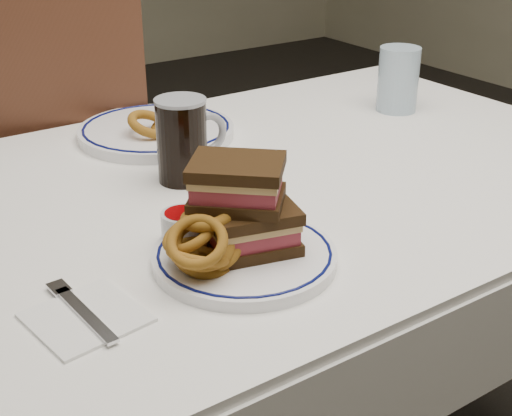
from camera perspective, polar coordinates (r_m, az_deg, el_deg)
dining_table at (r=1.24m, az=1.83°, el=-1.56°), size 1.27×0.87×0.75m
chair_far at (r=1.68m, az=-17.14°, el=1.25°), size 0.56×0.56×1.01m
main_plate at (r=0.92m, az=-0.93°, el=-3.84°), size 0.24×0.24×0.02m
reuben_sandwich at (r=0.90m, az=-1.00°, el=0.20°), size 0.15×0.15×0.12m
onion_rings_main at (r=0.87m, az=-4.36°, el=-2.89°), size 0.11×0.11×0.10m
ketchup_ramekin at (r=0.95m, az=-5.86°, el=-1.18°), size 0.06×0.06×0.03m
beer_mug at (r=1.15m, az=-5.82°, el=5.49°), size 0.12×0.08×0.14m
water_glass at (r=1.52m, az=11.30°, el=10.06°), size 0.08×0.08×0.13m
far_plate at (r=1.37m, az=-7.97°, el=6.15°), size 0.29×0.29×0.02m
onion_rings_far at (r=1.34m, az=-7.61°, el=6.71°), size 0.14×0.10×0.06m
napkin_fork at (r=0.84m, az=-13.54°, el=-8.38°), size 0.13×0.16×0.01m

